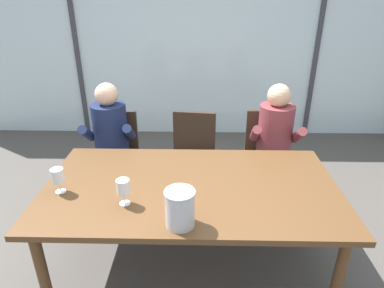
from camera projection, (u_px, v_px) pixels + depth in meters
name	position (u px, v px, depth m)	size (l,w,h in m)	color
ground	(193.00, 193.00, 3.55)	(14.00, 14.00, 0.00)	#4C4742
window_glass_panel	(196.00, 43.00, 4.51)	(7.24, 0.03, 2.60)	silver
window_mullion_left	(76.00, 43.00, 4.53)	(0.06, 0.06, 2.60)	#38383D
window_mullion_right	(317.00, 44.00, 4.46)	(0.06, 0.06, 2.60)	#38383D
hillside_vineyard	(198.00, 28.00, 8.14)	(13.24, 2.40, 2.17)	#386633
dining_table	(191.00, 193.00, 2.36)	(2.04, 1.12, 0.73)	brown
chair_near_curtain	(115.00, 150.00, 3.30)	(0.45, 0.45, 0.89)	#332319
chair_left_of_center	(193.00, 151.00, 3.27)	(0.49, 0.49, 0.89)	#332319
chair_center	(267.00, 150.00, 3.31)	(0.44, 0.44, 0.89)	#332319
person_navy_polo	(110.00, 139.00, 3.11)	(0.49, 0.63, 1.21)	#192347
person_maroon_top	(275.00, 141.00, 3.08)	(0.49, 0.63, 1.21)	brown
ice_bucket_primary	(180.00, 208.00, 1.89)	(0.18, 0.18, 0.23)	#B7B7BC
wine_glass_by_left_taster	(58.00, 177.00, 2.20)	(0.08, 0.08, 0.17)	silver
wine_glass_near_bucket	(123.00, 188.00, 2.08)	(0.08, 0.08, 0.17)	silver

